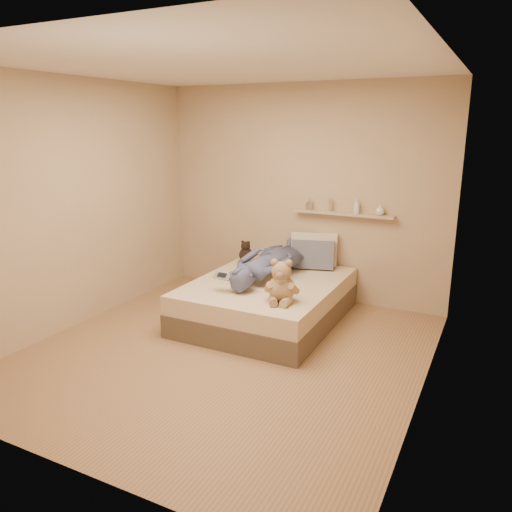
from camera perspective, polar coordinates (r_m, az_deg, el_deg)
The scene contains 10 objects.
room at distance 4.48m, azimuth -3.75°, elevation 4.29°, with size 3.80×3.80×3.80m.
bed at distance 5.56m, azimuth 1.30°, elevation -5.09°, with size 1.50×1.90×0.45m.
game_console at distance 5.10m, azimuth -3.87°, elevation -2.31°, with size 0.19×0.09×0.07m.
teddy_bear at distance 4.81m, azimuth 2.92°, elevation -3.24°, with size 0.35×0.35×0.43m.
dark_plush at distance 6.23m, azimuth -1.16°, elevation 0.41°, with size 0.18×0.18×0.27m.
pillow_cream at distance 6.09m, azimuth 6.66°, elevation 0.77°, with size 0.55×0.16×0.40m, color beige.
pillow_grey at distance 5.96m, azimuth 6.51°, elevation 0.16°, with size 0.50×0.14×0.34m, color slate.
person at distance 5.61m, azimuth 1.60°, elevation -0.57°, with size 0.55×1.51×0.36m, color #4E547A.
wall_shelf at distance 5.97m, azimuth 9.93°, elevation 4.79°, with size 1.20×0.12×0.03m, color tan.
shelf_bottles at distance 5.92m, azimuth 11.10°, elevation 5.52°, with size 0.96×0.14×0.18m.
Camera 1 is at (2.24, -3.80, 2.12)m, focal length 35.00 mm.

